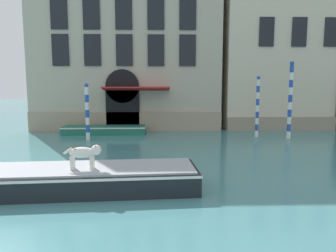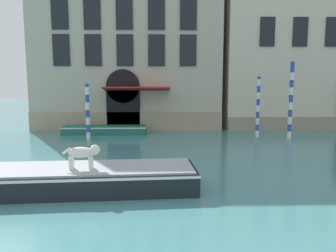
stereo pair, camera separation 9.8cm
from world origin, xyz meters
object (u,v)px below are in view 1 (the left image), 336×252
Objects in this scene: boat_moored_near_palazzo at (104,130)px; mooring_pole_1 at (257,107)px; mooring_pole_0 at (290,100)px; mooring_pole_5 at (87,111)px; boat_foreground at (79,178)px; dog_on_deck at (85,153)px.

boat_moored_near_palazzo is 1.45× the size of mooring_pole_1.
boat_moored_near_palazzo is at bearing 171.55° from mooring_pole_1.
mooring_pole_5 is (-12.03, -0.08, -0.64)m from mooring_pole_0.
mooring_pole_1 reaches higher than mooring_pole_5.
boat_foreground reaches higher than boat_moored_near_palazzo.
mooring_pole_5 reaches higher than boat_foreground.
dog_on_deck is (0.24, -0.18, 0.86)m from boat_foreground.
mooring_pole_0 is (10.12, 9.46, 1.06)m from dog_on_deck.
boat_foreground is 1.64× the size of mooring_pole_0.
dog_on_deck is 13.09m from mooring_pole_1.
boat_foreground is 6.53× the size of dog_on_deck.
dog_on_deck is at bearing -84.10° from boat_moored_near_palazzo.
dog_on_deck is at bearing -78.46° from mooring_pole_5.
boat_moored_near_palazzo is at bearing 73.77° from mooring_pole_5.
boat_moored_near_palazzo is at bearing 169.88° from mooring_pole_0.
mooring_pole_1 is 1.13× the size of mooring_pole_5.
dog_on_deck is at bearing -136.92° from mooring_pole_0.
mooring_pole_1 is at bearing -8.99° from boat_moored_near_palazzo.
boat_moored_near_palazzo is at bearing 95.84° from dog_on_deck.
mooring_pole_1 is at bearing 49.74° from dog_on_deck.
mooring_pole_0 is 1.23× the size of mooring_pole_1.
mooring_pole_0 is at bearing -18.85° from mooring_pole_1.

